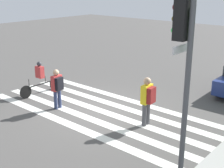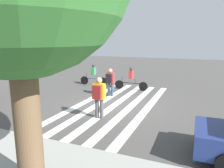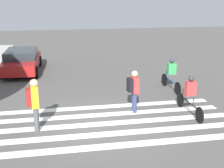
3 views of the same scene
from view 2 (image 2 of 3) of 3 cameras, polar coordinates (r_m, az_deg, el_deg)
The scene contains 7 objects.
ground_plane at distance 11.82m, azimuth 0.95°, elevation -5.32°, with size 60.00×60.00×0.00m, color #4C4947.
sidewalk_curb at distance 6.86m, azimuth -19.99°, elevation -18.69°, with size 36.00×2.50×0.14m.
crosswalk_stripes at distance 11.81m, azimuth 0.95°, elevation -5.30°, with size 3.88×10.00×0.01m.
pedestrian_child_with_backpack at distance 13.29m, azimuth -0.53°, elevation 1.01°, with size 0.49×0.42×1.69m.
pedestrian_adult_yellow_jacket at distance 9.50m, azimuth -3.50°, elevation -2.82°, with size 0.53×0.44×1.84m.
cyclist_far_lane at distance 16.57m, azimuth -4.83°, elevation 2.64°, with size 2.21×0.41×1.59m.
cyclist_near_curb at distance 15.01m, azimuth 4.99°, elevation 1.68°, with size 2.34×0.41×1.57m.
Camera 2 is at (-4.19, 10.49, 3.46)m, focal length 35.00 mm.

